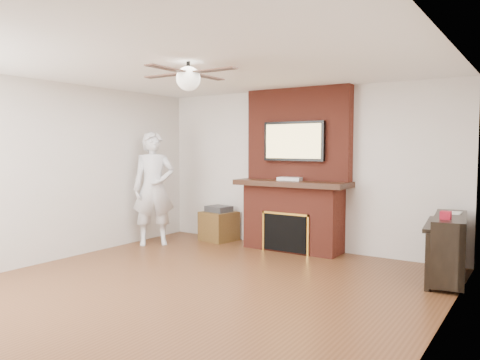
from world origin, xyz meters
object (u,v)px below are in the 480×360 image
Objects in this scene: fireplace at (295,186)px; side_table at (219,225)px; person at (154,188)px; piano at (449,246)px.

fireplace is 1.58m from side_table.
fireplace reaches higher than side_table.
person is at bearing -118.77° from side_table.
person reaches higher than piano.
side_table is at bearing 4.89° from person.
fireplace reaches higher than piano.
piano is (2.31, -0.55, -0.58)m from fireplace.
fireplace is at bearing 12.60° from side_table.
fireplace reaches higher than person.
side_table is 0.48× the size of piano.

